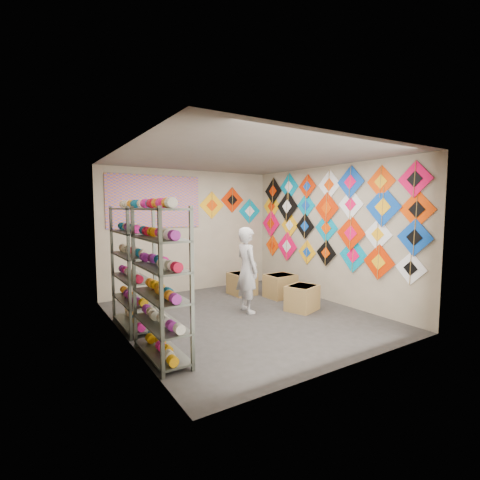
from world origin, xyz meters
TOP-DOWN VIEW (x-y plane):
  - ground at (0.00, 0.00)m, footprint 4.50×4.50m
  - room_walls at (0.00, 0.00)m, footprint 4.50×4.50m
  - shelf_rack_front at (-1.78, -0.85)m, footprint 0.40×1.10m
  - shelf_rack_back at (-1.78, 0.45)m, footprint 0.40×1.10m
  - string_spools at (-1.78, -0.20)m, footprint 0.12×2.36m
  - kite_wall_display at (1.98, 0.04)m, footprint 0.06×4.32m
  - back_wall_kites at (1.08, 2.24)m, footprint 1.68×0.02m
  - poster at (-0.80, 2.23)m, footprint 2.00×0.01m
  - shopkeeper at (0.19, 0.20)m, footprint 0.62×0.46m
  - carton_a at (1.09, -0.26)m, footprint 0.67×0.61m
  - carton_b at (1.34, 0.68)m, footprint 0.61×0.51m
  - carton_c at (0.79, 1.31)m, footprint 0.50×0.54m

SIDE VIEW (x-z plane):
  - ground at x=0.00m, z-range 0.00..0.00m
  - carton_a at x=1.09m, z-range 0.00..0.46m
  - carton_c at x=0.79m, z-range 0.00..0.46m
  - carton_b at x=1.34m, z-range 0.00..0.48m
  - shopkeeper at x=0.19m, z-range 0.00..1.53m
  - shelf_rack_front at x=-1.78m, z-range 0.00..1.90m
  - shelf_rack_back at x=-1.78m, z-range 0.00..1.90m
  - string_spools at x=-1.78m, z-range 0.99..1.11m
  - room_walls at x=0.00m, z-range -0.61..3.89m
  - kite_wall_display at x=1.98m, z-range 0.65..2.68m
  - back_wall_kites at x=1.08m, z-range 1.48..2.37m
  - poster at x=-0.80m, z-range 1.45..2.55m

